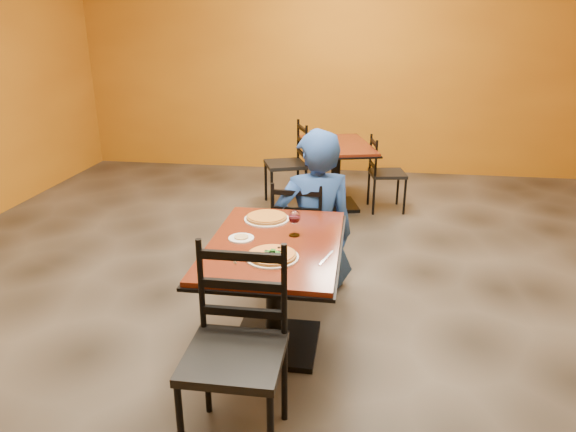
% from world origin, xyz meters
% --- Properties ---
extents(floor, '(7.00, 8.00, 0.01)m').
position_xyz_m(floor, '(0.00, 0.00, 0.00)').
color(floor, black).
rests_on(floor, ground).
extents(wall_back, '(7.00, 0.01, 3.00)m').
position_xyz_m(wall_back, '(0.00, 4.00, 1.50)').
color(wall_back, '#B26B13').
rests_on(wall_back, ground).
extents(table_main, '(0.83, 1.23, 0.75)m').
position_xyz_m(table_main, '(0.00, -0.50, 0.56)').
color(table_main, '#601C0F').
rests_on(table_main, floor).
extents(table_second, '(1.00, 1.26, 0.75)m').
position_xyz_m(table_second, '(0.21, 2.36, 0.55)').
color(table_second, '#601C0F').
rests_on(table_second, floor).
extents(chair_main_near, '(0.47, 0.47, 1.03)m').
position_xyz_m(chair_main_near, '(-0.05, -1.39, 0.52)').
color(chair_main_near, black).
rests_on(chair_main_near, floor).
extents(chair_main_far, '(0.41, 0.41, 0.89)m').
position_xyz_m(chair_main_far, '(0.04, 0.45, 0.45)').
color(chair_main_far, black).
rests_on(chair_main_far, floor).
extents(chair_second_left, '(0.56, 0.56, 0.97)m').
position_xyz_m(chair_second_left, '(-0.37, 2.36, 0.48)').
color(chair_second_left, black).
rests_on(chair_second_left, floor).
extents(chair_second_right, '(0.44, 0.44, 0.84)m').
position_xyz_m(chair_second_right, '(0.80, 2.36, 0.42)').
color(chair_second_right, black).
rests_on(chair_second_right, floor).
extents(diner, '(0.73, 0.59, 1.30)m').
position_xyz_m(diner, '(0.17, 0.38, 0.65)').
color(diner, navy).
rests_on(diner, floor).
extents(plate_main, '(0.31, 0.31, 0.01)m').
position_xyz_m(plate_main, '(0.03, -0.74, 0.76)').
color(plate_main, white).
rests_on(plate_main, table_main).
extents(pizza_main, '(0.28, 0.28, 0.02)m').
position_xyz_m(pizza_main, '(0.03, -0.74, 0.77)').
color(pizza_main, '#991C0B').
rests_on(pizza_main, plate_main).
extents(plate_far, '(0.31, 0.31, 0.01)m').
position_xyz_m(plate_far, '(-0.12, -0.13, 0.76)').
color(plate_far, white).
rests_on(plate_far, table_main).
extents(pizza_far, '(0.28, 0.28, 0.02)m').
position_xyz_m(pizza_far, '(-0.12, -0.13, 0.77)').
color(pizza_far, gold).
rests_on(pizza_far, plate_far).
extents(side_plate, '(0.16, 0.16, 0.01)m').
position_xyz_m(side_plate, '(-0.21, -0.49, 0.76)').
color(side_plate, white).
rests_on(side_plate, table_main).
extents(dip, '(0.09, 0.09, 0.01)m').
position_xyz_m(dip, '(-0.21, -0.49, 0.76)').
color(dip, tan).
rests_on(dip, side_plate).
extents(wine_glass, '(0.08, 0.08, 0.18)m').
position_xyz_m(wine_glass, '(0.11, -0.38, 0.84)').
color(wine_glass, white).
rests_on(wine_glass, table_main).
extents(fork, '(0.09, 0.18, 0.00)m').
position_xyz_m(fork, '(-0.20, -0.76, 0.75)').
color(fork, silver).
rests_on(fork, table_main).
extents(knife, '(0.07, 0.21, 0.00)m').
position_xyz_m(knife, '(0.33, -0.69, 0.75)').
color(knife, silver).
rests_on(knife, table_main).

